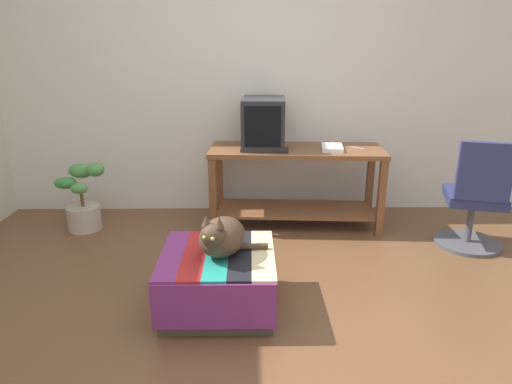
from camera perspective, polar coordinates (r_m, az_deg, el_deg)
name	(u,v)px	position (r m, az deg, el deg)	size (l,w,h in m)	color
ground_plane	(257,329)	(2.69, 0.14, -17.06)	(14.00, 14.00, 0.00)	brown
back_wall	(254,74)	(4.25, -0.32, 14.84)	(8.00, 0.10, 2.60)	silver
desk	(296,173)	(3.96, 5.10, 2.45)	(1.53, 0.65, 0.70)	brown
tv_monitor	(264,123)	(3.90, 0.97, 8.77)	(0.39, 0.52, 0.42)	#28282B
keyboard	(265,150)	(3.78, 1.13, 5.43)	(0.40, 0.15, 0.02)	black
book	(332,148)	(3.89, 9.70, 5.62)	(0.18, 0.27, 0.03)	white
ottoman_with_blanket	(218,280)	(2.81, -4.85, -11.14)	(0.69, 0.69, 0.36)	#4C4238
cat	(221,236)	(2.65, -4.44, -5.69)	(0.46, 0.41, 0.29)	#473323
potted_plant	(83,203)	(4.18, -21.26, -1.27)	(0.45, 0.34, 0.61)	#B7A893
office_chair	(475,202)	(3.88, 26.22, -1.19)	(0.52, 0.52, 0.89)	#4C4C51
pen	(357,148)	(3.98, 12.77, 5.52)	(0.01, 0.01, 0.14)	#B7B7BC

